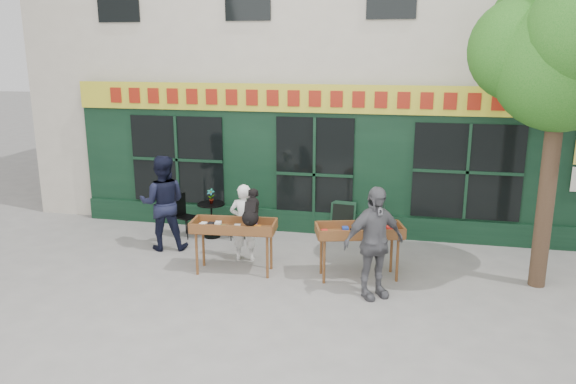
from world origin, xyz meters
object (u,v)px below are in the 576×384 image
(dog, at_px, (251,207))
(book_cart_center, at_px, (234,229))
(book_cart_right, at_px, (359,234))
(man_left, at_px, (163,203))
(woman, at_px, (244,222))
(bistro_table, at_px, (211,213))
(man_right, at_px, (374,243))

(dog, bearing_deg, book_cart_center, 166.96)
(dog, height_order, book_cart_right, dog)
(book_cart_center, bearing_deg, man_left, 148.22)
(book_cart_center, bearing_deg, book_cart_right, 0.59)
(woman, relative_size, bistro_table, 2.00)
(man_right, bearing_deg, bistro_table, 111.58)
(book_cart_right, relative_size, bistro_table, 2.12)
(book_cart_right, distance_m, man_right, 0.82)
(book_cart_center, bearing_deg, bistro_table, 116.24)
(book_cart_right, xyz_separation_m, man_left, (-4.05, 0.69, 0.16))
(book_cart_right, distance_m, man_left, 4.12)
(book_cart_center, relative_size, bistro_table, 2.04)
(book_cart_center, bearing_deg, woman, 85.09)
(book_cart_center, bearing_deg, dog, -13.04)
(book_cart_center, bearing_deg, man_right, -16.65)
(book_cart_right, xyz_separation_m, man_right, (0.30, -0.75, 0.12))
(bistro_table, distance_m, man_left, 1.22)
(dog, bearing_deg, woman, 111.66)
(woman, relative_size, book_cart_right, 0.94)
(man_right, xyz_separation_m, bistro_table, (-3.65, 2.34, -0.40))
(man_left, bearing_deg, book_cart_right, 153.74)
(woman, distance_m, bistro_table, 1.61)
(book_cart_center, distance_m, dog, 0.59)
(man_right, height_order, man_left, man_left)
(man_left, bearing_deg, bistro_table, -144.46)
(dog, relative_size, woman, 0.39)
(book_cart_center, relative_size, man_left, 0.79)
(woman, xyz_separation_m, man_right, (2.56, -1.18, 0.18))
(book_cart_center, distance_m, man_left, 2.02)
(woman, xyz_separation_m, book_cart_right, (2.26, -0.43, 0.06))
(woman, relative_size, man_right, 0.81)
(bistro_table, bearing_deg, man_right, -32.65)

